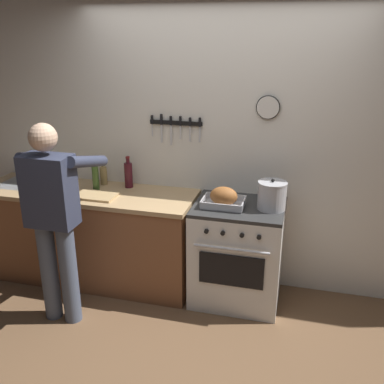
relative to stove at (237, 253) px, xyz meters
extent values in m
plane|color=brown|center=(-0.22, -0.99, -0.45)|extent=(8.00, 8.00, 0.00)
cube|color=white|center=(-0.22, 0.36, 0.85)|extent=(6.00, 0.10, 2.60)
cube|color=black|center=(-0.64, 0.30, 1.06)|extent=(0.48, 0.02, 0.04)
cube|color=silver|center=(-0.86, 0.29, 0.99)|extent=(0.01, 0.00, 0.11)
cube|color=black|center=(-0.86, 0.29, 1.08)|extent=(0.02, 0.02, 0.08)
cube|color=silver|center=(-0.77, 0.29, 0.96)|extent=(0.02, 0.00, 0.17)
cube|color=black|center=(-0.77, 0.29, 1.09)|extent=(0.02, 0.02, 0.09)
cube|color=silver|center=(-0.68, 0.29, 0.95)|extent=(0.02, 0.00, 0.18)
cube|color=black|center=(-0.68, 0.29, 1.08)|extent=(0.02, 0.02, 0.08)
cube|color=silver|center=(-0.59, 0.29, 0.98)|extent=(0.01, 0.00, 0.12)
cube|color=black|center=(-0.59, 0.29, 1.08)|extent=(0.02, 0.02, 0.08)
cube|color=silver|center=(-0.51, 0.29, 0.97)|extent=(0.01, 0.00, 0.14)
cube|color=black|center=(-0.51, 0.29, 1.08)|extent=(0.02, 0.02, 0.08)
cube|color=silver|center=(-0.42, 0.29, 0.97)|extent=(0.02, 0.00, 0.14)
cube|color=black|center=(-0.42, 0.29, 1.08)|extent=(0.02, 0.02, 0.08)
cylinder|color=white|center=(0.17, 0.29, 1.23)|extent=(0.18, 0.02, 0.18)
torus|color=black|center=(0.17, 0.29, 1.23)|extent=(0.20, 0.02, 0.20)
cube|color=brown|center=(-1.42, 0.00, -0.02)|extent=(2.00, 0.62, 0.86)
cube|color=tan|center=(-1.42, 0.00, 0.43)|extent=(2.03, 0.65, 0.04)
cube|color=#B2B5B7|center=(-2.10, 0.02, 0.39)|extent=(0.44, 0.36, 0.11)
cube|color=white|center=(0.00, 0.00, -0.02)|extent=(0.76, 0.62, 0.87)
cube|color=black|center=(0.00, -0.31, 0.00)|extent=(0.53, 0.01, 0.28)
cube|color=#2D2D2D|center=(0.00, 0.00, 0.43)|extent=(0.76, 0.62, 0.03)
cylinder|color=black|center=(-0.21, -0.32, 0.33)|extent=(0.04, 0.02, 0.04)
cylinder|color=black|center=(-0.08, -0.32, 0.33)|extent=(0.04, 0.02, 0.04)
cylinder|color=black|center=(0.08, -0.32, 0.33)|extent=(0.04, 0.02, 0.04)
cylinder|color=black|center=(0.21, -0.32, 0.33)|extent=(0.04, 0.02, 0.04)
cylinder|color=silver|center=(0.00, -0.34, 0.21)|extent=(0.61, 0.02, 0.02)
cylinder|color=#4C566B|center=(-1.45, -0.67, -0.02)|extent=(0.14, 0.14, 0.86)
cylinder|color=#4C566B|center=(-1.27, -0.67, -0.02)|extent=(0.14, 0.14, 0.86)
cube|color=#2D3347|center=(-1.36, -0.67, 0.69)|extent=(0.38, 0.22, 0.56)
sphere|color=tan|center=(-1.36, -0.67, 1.10)|extent=(0.21, 0.21, 0.21)
cylinder|color=#2D3347|center=(-1.57, -0.43, 0.87)|extent=(0.09, 0.55, 0.22)
cylinder|color=#2D3347|center=(-1.15, -0.43, 0.87)|extent=(0.09, 0.55, 0.22)
cube|color=#B7B7BC|center=(-0.13, -0.05, 0.46)|extent=(0.34, 0.25, 0.01)
cube|color=#B7B7BC|center=(-0.13, -0.18, 0.49)|extent=(0.34, 0.01, 0.05)
cube|color=#B7B7BC|center=(-0.13, 0.07, 0.49)|extent=(0.34, 0.01, 0.05)
cube|color=#B7B7BC|center=(-0.30, -0.05, 0.49)|extent=(0.01, 0.25, 0.05)
cube|color=#B7B7BC|center=(0.04, -0.05, 0.49)|extent=(0.01, 0.25, 0.05)
ellipsoid|color=#935628|center=(-0.13, -0.05, 0.54)|extent=(0.23, 0.17, 0.16)
cylinder|color=#B7B7BC|center=(0.27, 0.00, 0.56)|extent=(0.24, 0.24, 0.22)
cylinder|color=#B2B2B7|center=(0.27, 0.00, 0.68)|extent=(0.24, 0.24, 0.01)
sphere|color=black|center=(0.27, 0.00, 0.70)|extent=(0.03, 0.03, 0.03)
cube|color=tan|center=(-1.26, -0.12, 0.46)|extent=(0.36, 0.24, 0.02)
cylinder|color=#997F4C|center=(-1.34, 0.21, 0.53)|extent=(0.07, 0.07, 0.17)
cylinder|color=#997F4C|center=(-1.34, 0.21, 0.64)|extent=(0.03, 0.03, 0.04)
cylinder|color=black|center=(-1.34, 0.21, 0.66)|extent=(0.03, 0.03, 0.01)
cylinder|color=#385623|center=(-1.34, 0.05, 0.57)|extent=(0.06, 0.06, 0.23)
cylinder|color=#385623|center=(-1.34, 0.05, 0.71)|extent=(0.03, 0.03, 0.05)
cylinder|color=black|center=(-1.34, 0.05, 0.74)|extent=(0.03, 0.03, 0.01)
cylinder|color=#47141E|center=(-1.08, 0.19, 0.57)|extent=(0.08, 0.08, 0.23)
cylinder|color=#47141E|center=(-1.08, 0.19, 0.71)|extent=(0.03, 0.03, 0.05)
cylinder|color=maroon|center=(-1.08, 0.19, 0.74)|extent=(0.04, 0.04, 0.01)
camera|label=1|loc=(0.49, -3.40, 1.83)|focal=40.90mm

